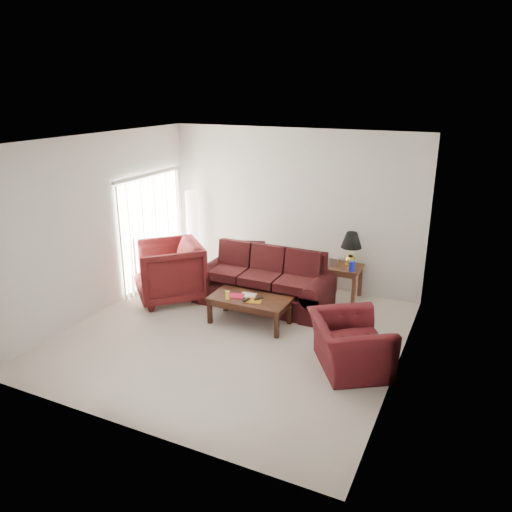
{
  "coord_description": "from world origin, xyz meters",
  "views": [
    {
      "loc": [
        3.32,
        -6.2,
        3.7
      ],
      "look_at": [
        0.0,
        0.85,
        1.05
      ],
      "focal_mm": 35.0,
      "sensor_mm": 36.0,
      "label": 1
    }
  ],
  "objects_px": {
    "sofa": "(263,279)",
    "floor_lamp": "(193,231)",
    "coffee_table": "(250,311)",
    "armchair_right": "(349,344)",
    "end_table": "(344,282)",
    "armchair_left": "(169,271)"
  },
  "relations": [
    {
      "from": "coffee_table",
      "to": "floor_lamp",
      "type": "bearing_deg",
      "value": 165.52
    },
    {
      "from": "sofa",
      "to": "armchair_left",
      "type": "height_order",
      "value": "armchair_left"
    },
    {
      "from": "armchair_right",
      "to": "coffee_table",
      "type": "relative_size",
      "value": 0.86
    },
    {
      "from": "armchair_left",
      "to": "end_table",
      "type": "bearing_deg",
      "value": 69.86
    },
    {
      "from": "end_table",
      "to": "armchair_left",
      "type": "bearing_deg",
      "value": -154.55
    },
    {
      "from": "sofa",
      "to": "end_table",
      "type": "xyz_separation_m",
      "value": [
        1.23,
        0.89,
        -0.18
      ]
    },
    {
      "from": "armchair_left",
      "to": "armchair_right",
      "type": "distance_m",
      "value": 3.73
    },
    {
      "from": "armchair_right",
      "to": "end_table",
      "type": "bearing_deg",
      "value": -15.72
    },
    {
      "from": "end_table",
      "to": "armchair_right",
      "type": "height_order",
      "value": "armchair_right"
    },
    {
      "from": "armchair_right",
      "to": "armchair_left",
      "type": "bearing_deg",
      "value": 42.48
    },
    {
      "from": "end_table",
      "to": "coffee_table",
      "type": "relative_size",
      "value": 0.48
    },
    {
      "from": "end_table",
      "to": "floor_lamp",
      "type": "bearing_deg",
      "value": 179.12
    },
    {
      "from": "armchair_right",
      "to": "floor_lamp",
      "type": "bearing_deg",
      "value": 26.32
    },
    {
      "from": "floor_lamp",
      "to": "coffee_table",
      "type": "relative_size",
      "value": 1.33
    },
    {
      "from": "armchair_left",
      "to": "coffee_table",
      "type": "height_order",
      "value": "armchair_left"
    },
    {
      "from": "sofa",
      "to": "armchair_right",
      "type": "height_order",
      "value": "sofa"
    },
    {
      "from": "floor_lamp",
      "to": "armchair_left",
      "type": "bearing_deg",
      "value": -75.55
    },
    {
      "from": "sofa",
      "to": "floor_lamp",
      "type": "height_order",
      "value": "floor_lamp"
    },
    {
      "from": "end_table",
      "to": "armchair_right",
      "type": "relative_size",
      "value": 0.56
    },
    {
      "from": "sofa",
      "to": "coffee_table",
      "type": "height_order",
      "value": "sofa"
    },
    {
      "from": "sofa",
      "to": "floor_lamp",
      "type": "distance_m",
      "value": 2.27
    },
    {
      "from": "sofa",
      "to": "coffee_table",
      "type": "relative_size",
      "value": 1.84
    }
  ]
}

